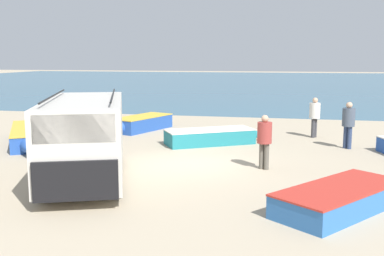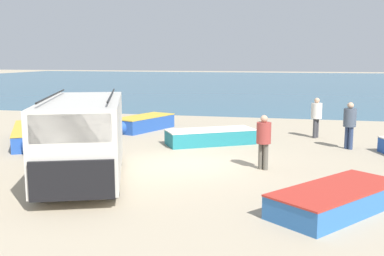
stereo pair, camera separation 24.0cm
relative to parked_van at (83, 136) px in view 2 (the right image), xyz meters
name	(u,v)px [view 2 (the right image)]	position (x,y,z in m)	size (l,w,h in m)	color
ground_plane	(195,163)	(2.66, 2.73, -1.29)	(200.00, 200.00, 0.00)	tan
sea_water	(272,82)	(2.66, 54.73, -1.28)	(120.00, 80.00, 0.01)	#33607A
parked_van	(83,136)	(0.00, 0.00, 0.00)	(3.84, 5.84, 2.48)	beige
fishing_rowboat_1	(214,136)	(2.67, 6.26, -0.98)	(4.20, 3.01, 0.62)	#1E757F
fishing_rowboat_2	(30,136)	(-4.70, 4.63, -0.96)	(3.74, 5.28, 0.65)	#234CA3
fishing_rowboat_3	(340,198)	(6.93, -1.01, -1.01)	(3.42, 3.97, 0.56)	#2D66AD
fishing_rowboat_4	(142,123)	(-1.35, 8.87, -0.95)	(2.41, 4.02, 0.68)	#234CA3
fisherman_0	(316,114)	(6.78, 8.65, -0.23)	(0.46, 0.46, 1.77)	#38383D
fisherman_1	(350,121)	(7.92, 6.38, -0.20)	(0.48, 0.48, 1.82)	navy
fisherman_2	(264,137)	(4.92, 2.42, -0.25)	(0.46, 0.46, 1.73)	#5B564C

